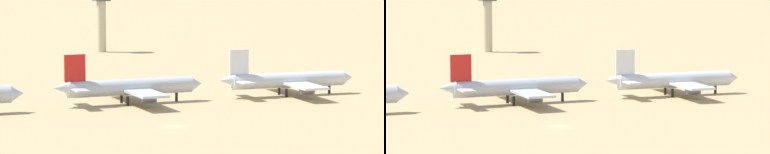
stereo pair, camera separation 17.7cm
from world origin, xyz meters
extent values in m
plane|color=tan|center=(0.00, 0.00, 0.00)|extent=(4000.00, 4000.00, 0.00)
cone|color=silver|center=(-24.85, 31.51, 4.23)|extent=(3.16, 3.94, 3.83)
cylinder|color=silver|center=(2.83, 34.50, 4.00)|extent=(30.52, 4.07, 3.81)
cone|color=silver|center=(19.40, 34.35, 4.00)|extent=(2.89, 3.64, 3.62)
cone|color=silver|center=(-13.75, 34.64, 4.57)|extent=(3.84, 3.27, 3.24)
cube|color=red|center=(-10.51, 34.61, 9.00)|extent=(4.96, 0.52, 6.19)
cube|color=silver|center=(-10.48, 38.42, 4.38)|extent=(3.10, 6.50, 0.34)
cube|color=silver|center=(-10.54, 30.80, 4.38)|extent=(3.10, 6.50, 0.34)
cube|color=silver|center=(3.78, 34.49, 3.43)|extent=(6.74, 30.54, 0.53)
cylinder|color=slate|center=(4.79, 41.62, 2.10)|extent=(3.45, 2.13, 2.10)
cylinder|color=slate|center=(4.67, 27.33, 2.10)|extent=(3.45, 2.13, 2.10)
cylinder|color=black|center=(14.41, 34.40, 1.05)|extent=(0.67, 0.67, 2.10)
cylinder|color=black|center=(1.42, 36.79, 1.05)|extent=(0.67, 0.67, 2.10)
cylinder|color=black|center=(1.38, 32.22, 1.05)|extent=(0.67, 0.67, 2.10)
cylinder|color=silver|center=(43.57, 33.29, 3.90)|extent=(29.90, 5.37, 3.72)
cone|color=silver|center=(59.72, 32.39, 3.90)|extent=(2.98, 3.68, 3.53)
cone|color=silver|center=(27.43, 34.19, 4.46)|extent=(3.89, 3.36, 3.16)
cube|color=white|center=(30.58, 34.02, 8.78)|extent=(4.85, 0.73, 6.04)
cube|color=silver|center=(30.79, 37.73, 4.28)|extent=(3.32, 6.48, 0.33)
cube|color=silver|center=(30.38, 30.31, 4.28)|extent=(3.32, 6.48, 0.33)
cube|color=silver|center=(44.50, 33.24, 3.35)|extent=(7.97, 30.05, 0.52)
cylinder|color=slate|center=(45.82, 40.15, 2.04)|extent=(3.45, 2.23, 2.04)
cylinder|color=slate|center=(45.04, 26.23, 2.04)|extent=(3.45, 2.23, 2.04)
cylinder|color=black|center=(54.86, 32.66, 1.02)|extent=(0.65, 0.65, 2.04)
cylinder|color=black|center=(42.31, 35.60, 1.02)|extent=(0.65, 0.65, 2.04)
cylinder|color=black|center=(42.06, 31.14, 1.02)|extent=(0.65, 0.65, 2.04)
cylinder|color=#C6B793|center=(36.69, 160.52, 8.88)|extent=(3.20, 3.20, 17.75)
camera|label=1|loc=(-83.60, -211.30, 36.81)|focal=105.24mm
camera|label=2|loc=(-83.43, -211.36, 36.81)|focal=105.24mm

